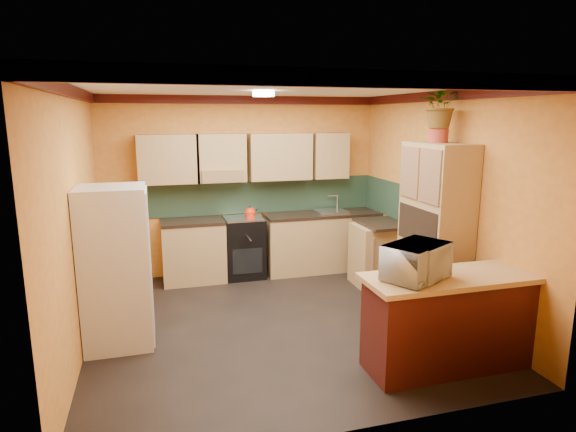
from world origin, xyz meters
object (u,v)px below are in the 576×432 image
object	(u,v)px
pantry	(435,233)
fridge	(116,267)
microwave	(416,261)
base_cabinets_back	(283,245)
breakfast_bar	(458,323)
stove	(244,247)

from	to	relation	value
pantry	fridge	bearing A→B (deg)	175.69
microwave	base_cabinets_back	bearing A→B (deg)	67.31
base_cabinets_back	pantry	size ratio (longest dim) A/B	1.74
breakfast_bar	stove	bearing A→B (deg)	114.78
breakfast_bar	microwave	xyz separation A→B (m)	(-0.49, 0.00, 0.66)
base_cabinets_back	fridge	bearing A→B (deg)	-141.46
base_cabinets_back	microwave	distance (m)	3.32
pantry	microwave	bearing A→B (deg)	-129.08
stove	fridge	distance (m)	2.54
stove	microwave	xyz separation A→B (m)	(1.00, -3.23, 0.64)
fridge	breakfast_bar	bearing A→B (deg)	-23.52
base_cabinets_back	stove	xyz separation A→B (m)	(-0.62, -0.00, 0.02)
pantry	breakfast_bar	bearing A→B (deg)	-110.36
base_cabinets_back	fridge	size ratio (longest dim) A/B	2.15
base_cabinets_back	microwave	bearing A→B (deg)	-83.37
fridge	pantry	bearing A→B (deg)	-4.31
fridge	microwave	xyz separation A→B (m)	(2.69, -1.39, 0.25)
stove	microwave	bearing A→B (deg)	-72.80
stove	pantry	xyz separation A→B (m)	(1.91, -2.12, 0.59)
fridge	microwave	size ratio (longest dim) A/B	2.82
pantry	breakfast_bar	size ratio (longest dim) A/B	1.17
pantry	base_cabinets_back	bearing A→B (deg)	121.18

